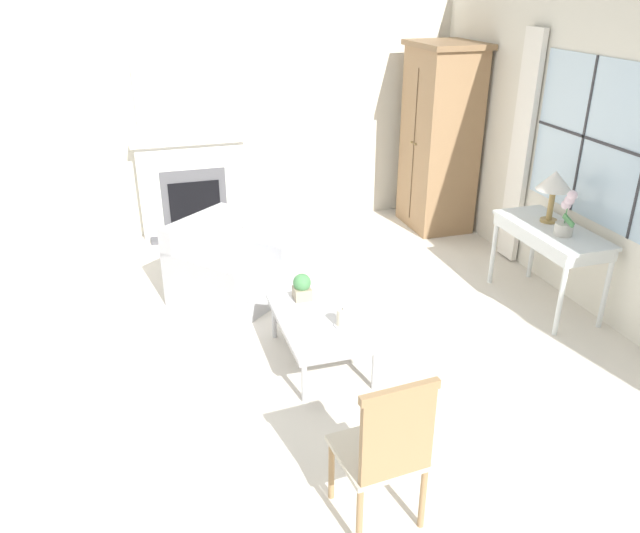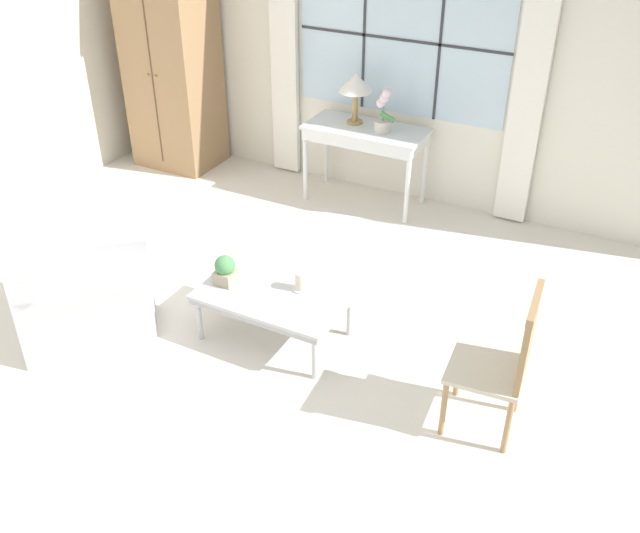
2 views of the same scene
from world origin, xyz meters
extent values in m
plane|color=silver|center=(0.00, 0.00, 0.00)|extent=(14.00, 14.00, 0.00)
cube|color=silver|center=(0.00, 3.03, 1.40)|extent=(7.20, 0.06, 2.80)
cube|color=silver|center=(0.00, 3.00, 1.51)|extent=(2.02, 0.01, 1.36)
cube|color=#2D2D33|center=(-0.36, 2.99, 1.51)|extent=(0.02, 0.02, 1.36)
cube|color=#2D2D33|center=(0.00, 2.99, 1.51)|extent=(2.02, 0.02, 0.02)
cube|color=white|center=(-1.19, 2.95, 1.19)|extent=(0.28, 0.06, 2.34)
cube|color=silver|center=(-3.03, 0.60, 1.40)|extent=(0.06, 7.20, 2.80)
cube|color=#515156|center=(-2.83, -0.20, 0.02)|extent=(0.34, 1.09, 0.04)
cube|color=silver|center=(-2.91, -0.20, 0.55)|extent=(0.18, 1.21, 1.09)
cube|color=silver|center=(-2.88, -0.20, 1.11)|extent=(0.24, 1.29, 0.04)
cube|color=black|center=(-2.81, -0.20, 0.36)|extent=(0.02, 0.58, 0.60)
cube|color=#515156|center=(-2.82, -0.20, 0.42)|extent=(0.01, 0.74, 0.76)
cube|color=silver|center=(-2.98, -0.20, 1.55)|extent=(0.04, 1.07, 0.87)
cube|color=silver|center=(-2.96, -0.20, 1.55)|extent=(0.01, 0.99, 0.79)
cube|color=#93704C|center=(-2.33, 2.63, 1.04)|extent=(0.82, 0.65, 2.08)
cube|color=olive|center=(-2.33, 2.63, 2.11)|extent=(0.90, 0.71, 0.06)
cube|color=brown|center=(-2.33, 2.30, 1.00)|extent=(0.01, 0.01, 1.75)
sphere|color=#997F4C|center=(-2.38, 2.29, 1.04)|extent=(0.03, 0.03, 0.03)
sphere|color=#997F4C|center=(-2.28, 2.29, 1.04)|extent=(0.03, 0.03, 0.03)
cube|color=silver|center=(-0.17, 2.67, 0.74)|extent=(1.13, 0.53, 0.03)
cube|color=silver|center=(-0.17, 2.67, 0.68)|extent=(1.09, 0.51, 0.10)
cylinder|color=silver|center=(-0.70, 2.45, 0.36)|extent=(0.04, 0.04, 0.73)
cylinder|color=silver|center=(0.35, 2.45, 0.36)|extent=(0.04, 0.04, 0.73)
cylinder|color=silver|center=(-0.70, 2.90, 0.36)|extent=(0.04, 0.04, 0.73)
cylinder|color=silver|center=(0.35, 2.90, 0.36)|extent=(0.04, 0.04, 0.73)
cylinder|color=#9E7F47|center=(-0.32, 2.73, 0.77)|extent=(0.15, 0.15, 0.02)
cylinder|color=#9E7F47|center=(-0.32, 2.73, 0.92)|extent=(0.05, 0.05, 0.28)
cone|color=white|center=(-0.32, 2.73, 1.15)|extent=(0.31, 0.31, 0.17)
cylinder|color=#BCB7AD|center=(0.00, 2.65, 0.81)|extent=(0.16, 0.16, 0.11)
cylinder|color=#47844C|center=(0.00, 2.65, 1.01)|extent=(0.01, 0.01, 0.28)
cube|color=#47844C|center=(0.04, 2.65, 0.91)|extent=(0.15, 0.02, 0.09)
sphere|color=silver|center=(-0.03, 2.66, 1.02)|extent=(0.09, 0.09, 0.09)
sphere|color=silver|center=(0.00, 2.66, 1.07)|extent=(0.09, 0.09, 0.09)
sphere|color=silver|center=(0.02, 2.66, 1.12)|extent=(0.09, 0.09, 0.09)
cube|color=#B2B2B7|center=(-1.09, -0.09, 0.20)|extent=(1.22, 1.22, 0.41)
cube|color=#B2B2B7|center=(-1.36, -0.32, 0.59)|extent=(0.68, 0.76, 0.36)
cube|color=#B2B2B7|center=(-1.30, 0.16, 0.27)|extent=(0.80, 0.72, 0.55)
cube|color=#B2B2B7|center=(-0.88, -0.34, 0.27)|extent=(0.80, 0.72, 0.55)
cube|color=beige|center=(1.72, 0.26, 0.43)|extent=(0.48, 0.48, 0.03)
cube|color=#9E7A51|center=(1.92, 0.27, 0.70)|extent=(0.07, 0.41, 0.50)
cube|color=#9E7A51|center=(1.92, 0.27, 0.97)|extent=(0.08, 0.43, 0.05)
cylinder|color=#9E7A51|center=(1.55, 0.05, 0.21)|extent=(0.04, 0.04, 0.42)
cylinder|color=#9E7A51|center=(1.51, 0.43, 0.21)|extent=(0.04, 0.04, 0.42)
cylinder|color=#9E7A51|center=(1.92, 0.08, 0.21)|extent=(0.04, 0.04, 0.42)
cylinder|color=#9E7A51|center=(1.89, 0.46, 0.21)|extent=(0.04, 0.04, 0.42)
cube|color=#BCBCC1|center=(0.15, 0.42, 0.37)|extent=(1.03, 0.64, 0.03)
cube|color=#A0A0A4|center=(0.15, 0.42, 0.34)|extent=(1.01, 0.62, 0.04)
cylinder|color=#BCBCC1|center=(-0.31, 0.15, 0.18)|extent=(0.04, 0.04, 0.36)
cylinder|color=#BCBCC1|center=(0.62, 0.15, 0.18)|extent=(0.04, 0.04, 0.36)
cylinder|color=#BCBCC1|center=(-0.31, 0.68, 0.18)|extent=(0.04, 0.04, 0.36)
cylinder|color=#BCBCC1|center=(0.62, 0.68, 0.18)|extent=(0.04, 0.04, 0.36)
cube|color=tan|center=(-0.21, 0.37, 0.43)|extent=(0.14, 0.14, 0.10)
sphere|color=#47844C|center=(-0.21, 0.37, 0.53)|extent=(0.15, 0.15, 0.15)
cylinder|color=silver|center=(0.31, 0.54, 0.39)|extent=(0.12, 0.12, 0.01)
cylinder|color=beige|center=(0.31, 0.54, 0.46)|extent=(0.09, 0.09, 0.13)
cylinder|color=black|center=(0.31, 0.54, 0.54)|extent=(0.00, 0.00, 0.01)
camera|label=1|loc=(4.16, -0.82, 2.78)|focal=35.00mm
camera|label=2|loc=(2.34, -3.07, 3.21)|focal=40.00mm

